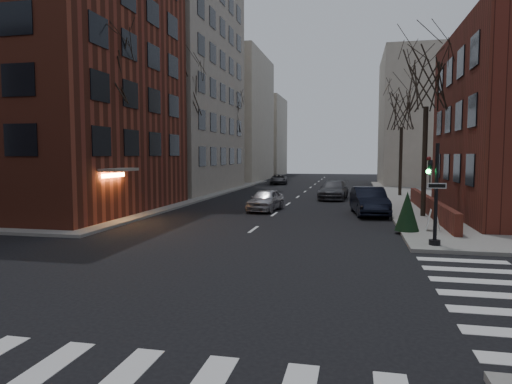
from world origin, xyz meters
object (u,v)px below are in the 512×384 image
Objects in this scene: tree_left_c at (231,116)px; streetlamp_near at (175,148)px; parked_sedan at (369,201)px; car_lane_silver at (266,200)px; tree_left_b at (186,91)px; tree_right_b at (402,110)px; car_lane_gray at (334,190)px; car_lane_far at (279,179)px; traffic_signal at (434,201)px; tree_left_a at (109,70)px; sandwich_board at (433,220)px; evergreen_shrub at (407,211)px; streetlamp_far at (241,150)px; tree_right_a at (427,79)px.

tree_left_c is 18.40m from streetlamp_near.
parked_sedan is 6.68m from car_lane_silver.
tree_left_b is 1.18× the size of tree_right_b.
tree_left_b is 13.06m from car_lane_silver.
tree_left_b is 2.05× the size of car_lane_gray.
car_lane_far is at bearing 81.54° from streetlamp_near.
tree_right_b is at bearing 87.85° from traffic_signal.
car_lane_silver is at bearing 129.67° from traffic_signal.
tree_left_a is 1.99× the size of parked_sedan.
car_lane_silver is 0.81× the size of car_lane_gray.
parked_sedan is 6.86m from sandwich_board.
traffic_signal reaches higher than evergreen_shrub.
streetlamp_far is 1.47× the size of car_lane_silver.
tree_right_b reaches higher than car_lane_gray.
car_lane_gray reaches higher than sandwich_board.
streetlamp_near is at bearing -149.53° from tree_right_b.
evergreen_shrub is at bearing -35.80° from car_lane_silver.
tree_right_b is at bearing 57.91° from car_lane_silver.
car_lane_gray reaches higher than car_lane_silver.
tree_right_a is at bearing -51.34° from tree_left_c.
car_lane_far is at bearing 117.23° from car_lane_gray.
car_lane_silver is at bearing 35.35° from tree_left_a.
sandwich_board is (17.30, -1.37, -7.82)m from tree_left_a.
tree_left_b reaches higher than streetlamp_far.
tree_right_a is (0.86, 9.01, 6.12)m from traffic_signal.
tree_left_c is 1.88× the size of parked_sedan.
car_lane_gray is at bearing 104.25° from evergreen_shrub.
car_lane_gray is at bearing 118.02° from tree_right_a.
tree_left_b is at bearing 147.09° from car_lane_silver.
sandwich_board is at bearing -93.17° from tree_right_a.
parked_sedan is at bearing 18.68° from tree_left_a.
evergreen_shrub is (15.50, -9.67, -3.16)m from streetlamp_near.
tree_right_b is 15.02m from parked_sedan.
traffic_signal is at bearing -85.16° from parked_sedan.
parked_sedan is at bearing 102.34° from traffic_signal.
sandwich_board is at bearing -60.37° from streetlamp_far.
traffic_signal is at bearing -63.94° from streetlamp_far.
tree_left_c is at bearing 118.36° from traffic_signal.
tree_left_a is 28.32m from streetlamp_far.
tree_left_c is 11.00m from car_lane_far.
parked_sedan is (14.56, -21.08, -7.18)m from tree_left_c.
tree_left_c is 4.33m from streetlamp_far.
tree_left_c is at bearing -128.55° from car_lane_far.
streetlamp_far is at bearing 116.06° from traffic_signal.
tree_left_c is 33.21m from sandwich_board.
evergreen_shrub is (-1.20, -0.30, 0.43)m from sandwich_board.
traffic_signal is at bearing -94.43° from sandwich_board.
car_lane_far is (-12.43, 37.90, -1.28)m from traffic_signal.
tree_left_c is at bearing 117.15° from parked_sedan.
car_lane_silver is (-6.64, 0.70, -0.12)m from parked_sedan.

